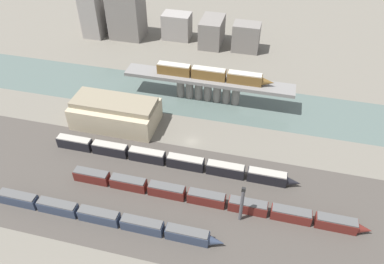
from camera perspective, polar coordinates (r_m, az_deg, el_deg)
The scene contains 15 objects.
ground_plane at distance 124.09m, azimuth -0.06°, elevation -1.47°, with size 400.00×400.00×0.00m, color #666056.
railbed_yard at distance 107.94m, azimuth -3.20°, elevation -9.70°, with size 280.00×42.00×0.01m, color #423D38.
river_water at distance 143.29m, azimuth 2.38°, elevation 4.99°, with size 320.00×24.73×0.01m, color #4C5B56.
bridge at distance 139.55m, azimuth 2.46°, elevation 7.24°, with size 62.82×7.51×9.35m.
train_on_bridge at distance 136.83m, azimuth 3.16°, elevation 8.79°, with size 42.92×3.12×4.12m.
train_yard_near at distance 103.58m, azimuth -13.27°, elevation -12.50°, with size 63.25×2.90×3.67m.
train_yard_mid at distance 104.84m, azimuth 2.95°, elevation -10.18°, with size 83.10×3.04×3.65m.
train_yard_far at distance 115.22m, azimuth -3.34°, elevation -4.24°, with size 77.04×2.89×3.94m.
warehouse_building at distance 131.57m, azimuth -11.58°, elevation 2.95°, with size 28.91×15.26×9.68m.
signal_tower at distance 98.83m, azimuth 7.58°, elevation -10.86°, with size 1.00×0.89×12.40m.
city_block_far_left at distance 193.80m, azimuth -14.64°, elevation 17.47°, with size 9.16×14.58×23.20m, color gray.
city_block_left at distance 188.18m, azimuth -9.93°, elevation 17.13°, with size 15.37×13.00×21.26m, color slate.
city_block_center at distance 185.66m, azimuth -2.32°, elevation 15.83°, with size 13.12×8.88×12.19m, color gray.
city_block_right at distance 179.88m, azimuth 3.05°, elevation 15.03°, with size 9.90×15.67×12.49m, color slate.
city_block_far_right at distance 176.02m, azimuth 8.25°, elevation 14.12°, with size 12.01×8.57×12.68m, color slate.
Camera 1 is at (22.59, -90.02, 82.37)m, focal length 35.00 mm.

